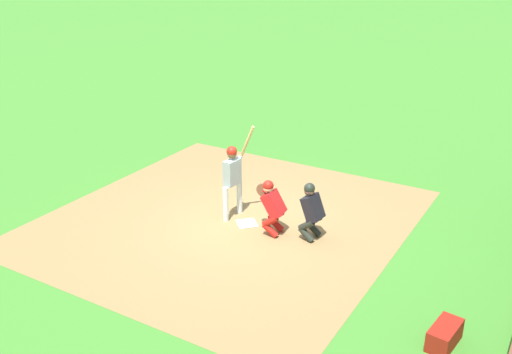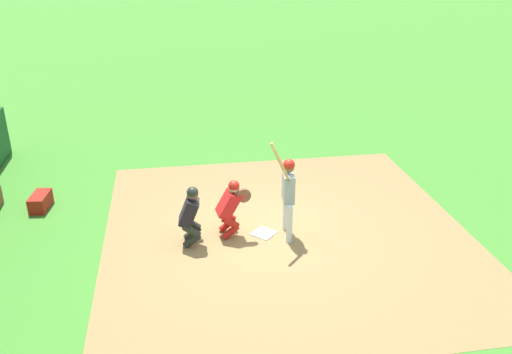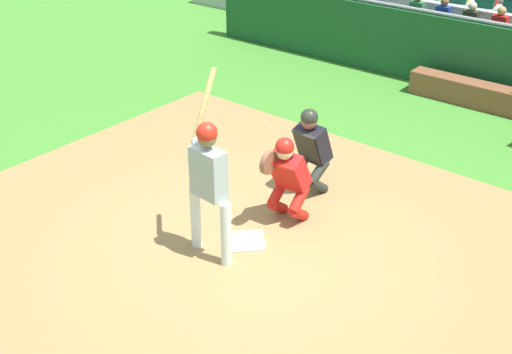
% 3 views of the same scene
% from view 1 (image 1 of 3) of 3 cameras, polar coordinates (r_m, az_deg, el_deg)
% --- Properties ---
extents(ground_plane, '(160.00, 160.00, 0.00)m').
position_cam_1_polar(ground_plane, '(13.25, -0.91, -4.66)').
color(ground_plane, '#3F842A').
extents(infield_dirt_patch, '(8.16, 7.76, 0.01)m').
position_cam_1_polar(infield_dirt_patch, '(13.49, -2.73, -4.15)').
color(infield_dirt_patch, olive).
rests_on(infield_dirt_patch, ground_plane).
extents(home_plate_marker, '(0.62, 0.62, 0.02)m').
position_cam_1_polar(home_plate_marker, '(13.25, -0.91, -4.60)').
color(home_plate_marker, white).
rests_on(home_plate_marker, infield_dirt_patch).
extents(batter_at_plate, '(0.67, 0.57, 2.22)m').
position_cam_1_polar(batter_at_plate, '(13.16, -2.31, 0.32)').
color(batter_at_plate, silver).
rests_on(batter_at_plate, ground_plane).
extents(catcher_crouching, '(0.49, 0.74, 1.26)m').
position_cam_1_polar(catcher_crouching, '(12.56, 1.56, -2.67)').
color(catcher_crouching, red).
rests_on(catcher_crouching, ground_plane).
extents(home_plate_umpire, '(0.49, 0.49, 1.30)m').
position_cam_1_polar(home_plate_umpire, '(12.40, 5.46, -3.12)').
color(home_plate_umpire, '#252B22').
rests_on(home_plate_umpire, ground_plane).
extents(equipment_duffel_bag, '(0.78, 0.45, 0.36)m').
position_cam_1_polar(equipment_duffel_bag, '(10.00, 18.11, -14.62)').
color(equipment_duffel_bag, maroon).
rests_on(equipment_duffel_bag, ground_plane).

